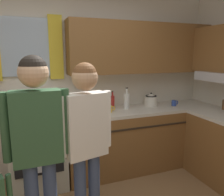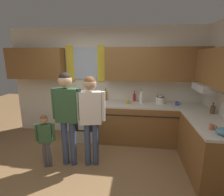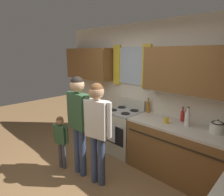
{
  "view_description": "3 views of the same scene",
  "coord_description": "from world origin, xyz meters",
  "views": [
    {
      "loc": [
        -0.43,
        -1.32,
        1.68
      ],
      "look_at": [
        0.37,
        0.78,
        1.25
      ],
      "focal_mm": 36.24,
      "sensor_mm": 36.0,
      "label": 1
    },
    {
      "loc": [
        0.77,
        -2.2,
        1.91
      ],
      "look_at": [
        0.36,
        0.75,
        1.2
      ],
      "focal_mm": 27.37,
      "sensor_mm": 36.0,
      "label": 2
    },
    {
      "loc": [
        2.05,
        -1.25,
        2.03
      ],
      "look_at": [
        0.03,
        0.82,
        1.34
      ],
      "focal_mm": 30.68,
      "sensor_mm": 36.0,
      "label": 3
    }
  ],
  "objects": [
    {
      "name": "ground_plane",
      "position": [
        0.0,
        0.0,
        0.0
      ],
      "size": [
        12.0,
        12.0,
        0.0
      ],
      "primitive_type": "plane",
      "color": "olive"
    },
    {
      "name": "back_wall_unit",
      "position": [
        0.04,
        1.81,
        1.49
      ],
      "size": [
        4.6,
        0.42,
        2.6
      ],
      "color": "silver",
      "rests_on": "ground"
    },
    {
      "name": "kitchen_counter_run",
      "position": [
        1.45,
        1.19,
        0.45
      ],
      "size": [
        2.3,
        1.93,
        0.9
      ],
      "color": "brown",
      "rests_on": "ground"
    },
    {
      "name": "stove_oven",
      "position": [
        -0.35,
        1.54,
        0.47
      ],
      "size": [
        0.67,
        0.67,
        1.1
      ],
      "color": "beige",
      "rests_on": "ground"
    },
    {
      "name": "bottle_squat_brown",
      "position": [
        2.21,
        1.05,
        0.98
      ],
      "size": [
        0.08,
        0.08,
        0.21
      ],
      "color": "brown",
      "rests_on": "kitchen_counter_run"
    },
    {
      "name": "bottle_oil_amber",
      "position": [
        0.07,
        1.78,
        1.01
      ],
      "size": [
        0.06,
        0.06,
        0.29
      ],
      "color": "#B27223",
      "rests_on": "kitchen_counter_run"
    },
    {
      "name": "bottle_sauce_red",
      "position": [
        0.76,
        1.78,
        0.99
      ],
      "size": [
        0.06,
        0.06,
        0.25
      ],
      "color": "red",
      "rests_on": "kitchen_counter_run"
    },
    {
      "name": "bottle_milk_white",
      "position": [
        0.91,
        1.61,
        1.02
      ],
      "size": [
        0.08,
        0.08,
        0.31
      ],
      "color": "white",
      "rests_on": "kitchen_counter_run"
    },
    {
      "name": "mug_mustard_yellow",
      "position": [
        0.61,
        1.5,
        0.95
      ],
      "size": [
        0.12,
        0.08,
        0.09
      ],
      "color": "gold",
      "rests_on": "kitchen_counter_run"
    },
    {
      "name": "cup_terracotta",
      "position": [
        1.88,
        0.27,
        0.94
      ],
      "size": [
        0.11,
        0.07,
        0.08
      ],
      "color": "#B76642",
      "rests_on": "kitchen_counter_run"
    },
    {
      "name": "mug_cobalt_blue",
      "position": [
        1.68,
        1.52,
        0.94
      ],
      "size": [
        0.11,
        0.07,
        0.08
      ],
      "color": "#2D479E",
      "rests_on": "kitchen_counter_run"
    },
    {
      "name": "stovetop_kettle",
      "position": [
        1.34,
        1.64,
        1.0
      ],
      "size": [
        0.27,
        0.2,
        0.21
      ],
      "color": "silver",
      "rests_on": "kitchen_counter_run"
    },
    {
      "name": "mixing_bowl",
      "position": [
        1.96,
        0.09,
        0.95
      ],
      "size": [
        0.2,
        0.2,
        0.1
      ],
      "color": "teal",
      "rests_on": "kitchen_counter_run"
    },
    {
      "name": "adult_holding_child",
      "position": [
        -0.38,
        0.46,
        1.06
      ],
      "size": [
        0.52,
        0.23,
        1.68
      ],
      "color": "#38476B",
      "rests_on": "ground"
    },
    {
      "name": "adult_in_plaid",
      "position": [
        0.03,
        0.51,
        1.02
      ],
      "size": [
        0.49,
        0.23,
        1.62
      ],
      "color": "#38476B",
      "rests_on": "ground"
    },
    {
      "name": "small_child",
      "position": [
        -0.74,
        0.33,
        0.61
      ],
      "size": [
        0.32,
        0.15,
        0.97
      ],
      "color": "#4C4C56",
      "rests_on": "ground"
    }
  ]
}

